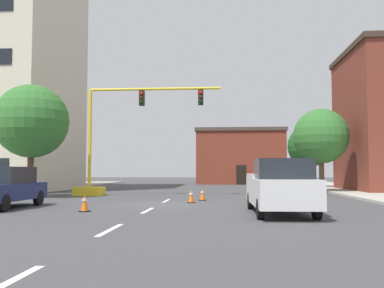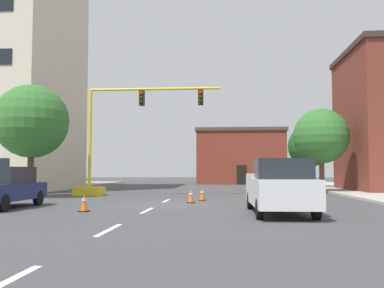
{
  "view_description": "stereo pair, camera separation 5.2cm",
  "coord_description": "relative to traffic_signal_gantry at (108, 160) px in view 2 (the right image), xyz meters",
  "views": [
    {
      "loc": [
        3.04,
        -19.7,
        1.58
      ],
      "look_at": [
        0.97,
        7.37,
        3.28
      ],
      "focal_mm": 39.68,
      "sensor_mm": 36.0,
      "label": 1
    },
    {
      "loc": [
        3.09,
        -19.7,
        1.58
      ],
      "look_at": [
        0.97,
        7.37,
        3.28
      ],
      "focal_mm": 39.68,
      "sensor_mm": 36.0,
      "label": 2
    }
  ],
  "objects": [
    {
      "name": "ground_plane",
      "position": [
        4.31,
        -6.65,
        -2.25
      ],
      "size": [
        160.0,
        160.0,
        0.0
      ],
      "primitive_type": "plane",
      "color": "#424244"
    },
    {
      "name": "lane_stripe_seg_0",
      "position": [
        4.31,
        -20.65,
        -2.25
      ],
      "size": [
        0.16,
        2.4,
        0.01
      ],
      "primitive_type": "cube",
      "color": "silver",
      "rests_on": "ground_plane"
    },
    {
      "name": "lane_stripe_seg_1",
      "position": [
        4.31,
        -15.15,
        -2.25
      ],
      "size": [
        0.16,
        2.4,
        0.01
      ],
      "primitive_type": "cube",
      "color": "silver",
      "rests_on": "ground_plane"
    },
    {
      "name": "lane_stripe_seg_2",
      "position": [
        4.31,
        -9.65,
        -2.25
      ],
      "size": [
        0.16,
        2.4,
        0.01
      ],
      "primitive_type": "cube",
      "color": "silver",
      "rests_on": "ground_plane"
    },
    {
      "name": "lane_stripe_seg_3",
      "position": [
        4.31,
        -4.15,
        -2.25
      ],
      "size": [
        0.16,
        2.4,
        0.01
      ],
      "primitive_type": "cube",
      "color": "silver",
      "rests_on": "ground_plane"
    },
    {
      "name": "building_brick_center",
      "position": [
        9.24,
        26.23,
        1.02
      ],
      "size": [
        10.54,
        9.05,
        6.52
      ],
      "color": "brown",
      "rests_on": "ground_plane"
    },
    {
      "name": "traffic_signal_gantry",
      "position": [
        0.0,
        0.0,
        0.0
      ],
      "size": [
        9.23,
        1.2,
        6.83
      ],
      "color": "yellow",
      "rests_on": "ground_plane"
    },
    {
      "name": "tree_right_mid",
      "position": [
        14.24,
        4.39,
        1.77
      ],
      "size": [
        3.92,
        3.92,
        5.99
      ],
      "color": "brown",
      "rests_on": "ground_plane"
    },
    {
      "name": "tree_left_near",
      "position": [
        -4.03,
        -2.19,
        2.23
      ],
      "size": [
        4.35,
        4.35,
        6.67
      ],
      "color": "#4C3823",
      "rests_on": "ground_plane"
    },
    {
      "name": "tree_right_far",
      "position": [
        14.94,
        12.47,
        1.5
      ],
      "size": [
        3.78,
        3.78,
        5.66
      ],
      "color": "#4C3823",
      "rests_on": "ground_plane"
    },
    {
      "name": "pickup_truck_white",
      "position": [
        9.36,
        -10.64,
        -1.28
      ],
      "size": [
        2.13,
        5.45,
        1.99
      ],
      "color": "white",
      "rests_on": "ground_plane"
    },
    {
      "name": "sedan_navy_near_left",
      "position": [
        -1.92,
        -9.05,
        -1.37
      ],
      "size": [
        1.88,
        4.5,
        1.74
      ],
      "color": "navy",
      "rests_on": "ground_plane"
    },
    {
      "name": "traffic_cone_roadside_a",
      "position": [
        1.99,
        -10.33,
        -1.91
      ],
      "size": [
        0.36,
        0.36,
        0.7
      ],
      "color": "black",
      "rests_on": "ground_plane"
    },
    {
      "name": "traffic_cone_roadside_b",
      "position": [
        6.19,
        -3.86,
        -1.92
      ],
      "size": [
        0.36,
        0.36,
        0.68
      ],
      "color": "black",
      "rests_on": "ground_plane"
    },
    {
      "name": "traffic_cone_roadside_c",
      "position": [
        5.73,
        -5.55,
        -1.92
      ],
      "size": [
        0.36,
        0.36,
        0.68
      ],
      "color": "black",
      "rests_on": "ground_plane"
    }
  ]
}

